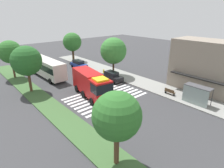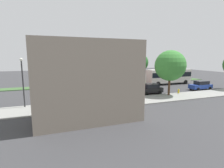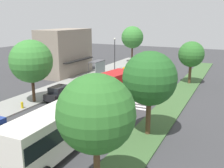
{
  "view_description": "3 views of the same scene",
  "coord_description": "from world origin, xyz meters",
  "views": [
    {
      "loc": [
        18.4,
        -16.11,
        11.87
      ],
      "look_at": [
        -2.22,
        1.87,
        1.32
      ],
      "focal_mm": 29.98,
      "sensor_mm": 36.0,
      "label": 1
    },
    {
      "loc": [
        10.48,
        30.52,
        6.36
      ],
      "look_at": [
        -0.33,
        0.8,
        1.43
      ],
      "focal_mm": 27.63,
      "sensor_mm": 36.0,
      "label": 2
    },
    {
      "loc": [
        -30.82,
        -14.16,
        9.85
      ],
      "look_at": [
        -0.7,
        0.49,
        1.37
      ],
      "focal_mm": 41.88,
      "sensor_mm": 36.0,
      "label": 3
    }
  ],
  "objects": [
    {
      "name": "ground_plane",
      "position": [
        0.0,
        0.0,
        0.0
      ],
      "size": [
        120.0,
        120.0,
        0.0
      ],
      "primitive_type": "plane",
      "color": "#38383A"
    },
    {
      "name": "sidewalk",
      "position": [
        0.0,
        8.6,
        0.07
      ],
      "size": [
        60.0,
        4.59,
        0.14
      ],
      "primitive_type": "cube",
      "color": "gray",
      "rests_on": "ground_plane"
    },
    {
      "name": "median_strip",
      "position": [
        0.0,
        -7.81,
        0.07
      ],
      "size": [
        60.0,
        3.0,
        0.14
      ],
      "primitive_type": "cube",
      "color": "#3D6033",
      "rests_on": "ground_plane"
    },
    {
      "name": "crosswalk",
      "position": [
        -1.55,
        0.0,
        0.01
      ],
      "size": [
        6.75,
        11.35,
        0.01
      ],
      "color": "silver",
      "rests_on": "ground_plane"
    },
    {
      "name": "fire_truck",
      "position": [
        -2.7,
        -1.63,
        2.1
      ],
      "size": [
        8.93,
        3.86,
        3.75
      ],
      "rotation": [
        0.0,
        0.0,
        -0.16
      ],
      "color": "#B71414",
      "rests_on": "ground_plane"
    },
    {
      "name": "parked_car_west",
      "position": [
        -17.35,
        5.11,
        0.9
      ],
      "size": [
        4.58,
        2.05,
        1.78
      ],
      "rotation": [
        0.0,
        0.0,
        0.01
      ],
      "color": "navy",
      "rests_on": "ground_plane"
    },
    {
      "name": "parked_car_mid",
      "position": [
        -5.91,
        5.11,
        0.91
      ],
      "size": [
        4.23,
        2.01,
        1.8
      ],
      "rotation": [
        0.0,
        0.0,
        0.0
      ],
      "color": "black",
      "rests_on": "ground_plane"
    },
    {
      "name": "transit_bus",
      "position": [
        -15.95,
        -2.84,
        2.1
      ],
      "size": [
        11.2,
        3.02,
        3.53
      ],
      "rotation": [
        0.0,
        0.0,
        3.16
      ],
      "color": "silver",
      "rests_on": "ground_plane"
    },
    {
      "name": "bus_stop_shelter",
      "position": [
        8.54,
        7.59,
        1.89
      ],
      "size": [
        3.5,
        1.4,
        2.46
      ],
      "color": "#4C4C51",
      "rests_on": "sidewalk"
    },
    {
      "name": "bench_near_shelter",
      "position": [
        4.54,
        7.61,
        0.59
      ],
      "size": [
        1.6,
        0.5,
        0.9
      ],
      "color": "#4C3823",
      "rests_on": "sidewalk"
    },
    {
      "name": "street_lamp",
      "position": [
        13.65,
        6.91,
        3.76
      ],
      "size": [
        0.36,
        0.36,
        6.13
      ],
      "color": "#2D2D30",
      "rests_on": "sidewalk"
    },
    {
      "name": "storefront_building",
      "position": [
        6.88,
        13.46,
        3.99
      ],
      "size": [
        10.26,
        5.93,
        7.98
      ],
      "color": "gray",
      "rests_on": "ground_plane"
    },
    {
      "name": "sidewalk_tree_west",
      "position": [
        -8.05,
        7.31,
        4.99
      ],
      "size": [
        4.99,
        4.99,
        7.36
      ],
      "color": "#47301E",
      "rests_on": "sidewalk"
    },
    {
      "name": "median_tree_far_west",
      "position": [
        -19.67,
        -7.81,
        5.01
      ],
      "size": [
        4.23,
        4.23,
        7.0
      ],
      "color": "#513823",
      "rests_on": "median_strip"
    },
    {
      "name": "median_tree_west",
      "position": [
        -10.68,
        -7.81,
        5.02
      ],
      "size": [
        4.54,
        4.54,
        7.17
      ],
      "color": "#513823",
      "rests_on": "median_strip"
    },
    {
      "name": "median_tree_center",
      "position": [
        9.42,
        -7.81,
        4.57
      ],
      "size": [
        3.84,
        3.84,
        6.38
      ],
      "color": "#513823",
      "rests_on": "median_strip"
    },
    {
      "name": "fire_hydrant",
      "position": [
        -10.51,
        6.81,
        0.49
      ],
      "size": [
        0.28,
        0.28,
        0.7
      ],
      "primitive_type": "cylinder",
      "color": "gold",
      "rests_on": "sidewalk"
    }
  ]
}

